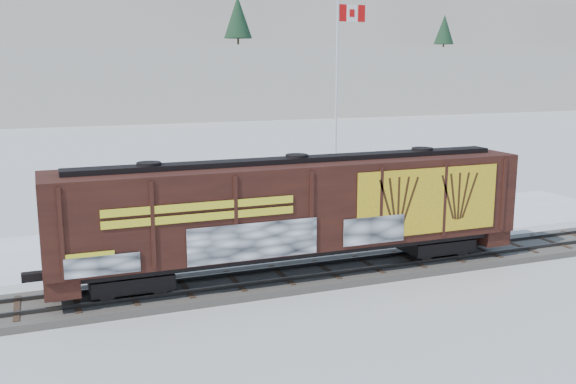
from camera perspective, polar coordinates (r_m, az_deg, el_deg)
name	(u,v)px	position (r m, az deg, el deg)	size (l,w,h in m)	color
ground	(369,271)	(28.05, 7.18, -6.94)	(500.00, 500.00, 0.00)	white
rail_track	(369,267)	(28.00, 7.18, -6.66)	(50.00, 3.40, 0.43)	#59544C
parking_strip	(302,230)	(34.54, 1.22, -3.37)	(40.00, 8.00, 0.03)	white
hillside	(88,42)	(163.75, -17.37, 12.62)	(360.00, 110.00, 93.00)	white
hopper_railcar	(297,208)	(25.84, 0.78, -1.44)	(19.42, 3.06, 4.68)	black
flagpole	(338,132)	(39.89, 4.42, 5.38)	(2.30, 0.90, 12.49)	silver
car_silver	(117,236)	(30.98, -14.98, -3.81)	(2.00, 4.98, 1.70)	#ABAEB2
car_white	(394,215)	(34.78, 9.42, -2.07)	(1.65, 4.74, 1.56)	silver
car_dark	(436,204)	(38.32, 12.99, -1.06)	(2.05, 5.04, 1.46)	#21232A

